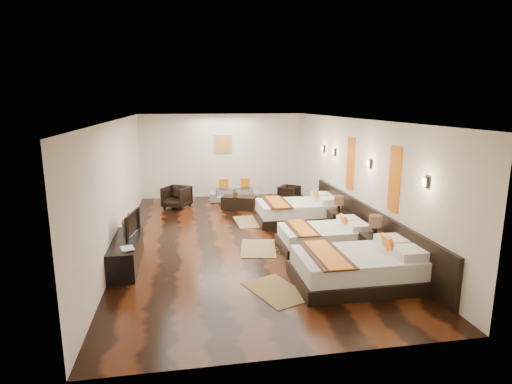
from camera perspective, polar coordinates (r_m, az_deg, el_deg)
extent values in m
cube|color=black|center=(9.93, -1.77, -6.46)|extent=(5.50, 9.50, 0.01)
cube|color=white|center=(9.42, -1.89, 9.90)|extent=(5.50, 9.50, 0.01)
cube|color=silver|center=(14.24, -4.54, 4.98)|extent=(5.50, 0.01, 2.80)
cube|color=silver|center=(9.59, -18.32, 0.90)|extent=(0.01, 9.50, 2.80)
cube|color=silver|center=(10.32, 13.48, 1.94)|extent=(0.01, 9.50, 2.80)
cube|color=black|center=(9.81, 14.82, -4.36)|extent=(0.08, 6.60, 0.90)
cube|color=black|center=(7.80, 13.75, -11.23)|extent=(2.28, 1.41, 0.24)
cube|color=white|center=(7.70, 13.85, -9.30)|extent=(2.17, 1.30, 0.33)
cube|color=orange|center=(7.83, 17.63, -6.88)|extent=(0.17, 0.35, 0.35)
cube|color=#38190F|center=(7.42, 9.65, -8.49)|extent=(0.60, 1.43, 0.02)
cube|color=orange|center=(7.42, 9.65, -8.37)|extent=(0.41, 1.43, 0.02)
cube|color=black|center=(9.42, 9.23, -7.02)|extent=(1.96, 1.21, 0.20)
cube|color=white|center=(9.34, 9.28, -5.62)|extent=(1.86, 1.12, 0.28)
cube|color=orange|center=(9.43, 12.02, -3.96)|extent=(0.15, 0.30, 0.30)
cube|color=#38190F|center=(9.15, 6.27, -4.94)|extent=(0.51, 1.23, 0.02)
cube|color=orange|center=(9.14, 6.27, -4.85)|extent=(0.35, 1.23, 0.02)
cube|color=black|center=(11.39, 5.69, -3.46)|extent=(2.21, 1.37, 0.23)
cube|color=white|center=(11.32, 5.72, -2.13)|extent=(2.10, 1.26, 0.32)
cube|color=orange|center=(11.40, 8.30, -0.62)|extent=(0.16, 0.34, 0.34)
cube|color=#38190F|center=(11.14, 2.87, -1.42)|extent=(0.58, 1.39, 0.02)
cube|color=orange|center=(11.13, 2.87, -1.34)|extent=(0.40, 1.39, 0.02)
cube|color=black|center=(8.91, 15.82, -7.34)|extent=(0.48, 0.48, 0.53)
cylinder|color=black|center=(8.80, 15.96, -5.05)|extent=(0.09, 0.09, 0.21)
cylinder|color=#3F2619|center=(8.74, 16.03, -3.84)|extent=(0.26, 0.26, 0.23)
cube|color=black|center=(10.67, 11.18, -3.94)|extent=(0.46, 0.46, 0.51)
cylinder|color=black|center=(10.58, 11.25, -2.08)|extent=(0.08, 0.08, 0.20)
cylinder|color=#3F2619|center=(10.54, 11.30, -1.12)|extent=(0.24, 0.24, 0.22)
cube|color=olive|center=(7.35, 2.82, -13.35)|extent=(1.14, 1.39, 0.01)
cube|color=olive|center=(9.32, 0.31, -7.69)|extent=(0.94, 1.31, 0.01)
cube|color=olive|center=(11.32, -0.83, -4.07)|extent=(0.80, 1.23, 0.01)
cube|color=black|center=(8.65, -17.34, -7.97)|extent=(0.50, 1.80, 0.55)
imported|color=black|center=(8.69, -17.05, -4.23)|extent=(0.27, 0.87, 0.49)
imported|color=black|center=(7.99, -18.00, -7.49)|extent=(0.30, 0.35, 0.03)
imported|color=brown|center=(9.21, -16.95, -3.80)|extent=(0.41, 0.41, 0.34)
imported|color=gray|center=(13.62, -2.94, -0.32)|extent=(1.64, 0.79, 0.46)
imported|color=black|center=(12.97, -10.80, -0.68)|extent=(0.99, 1.00, 0.67)
imported|color=black|center=(13.48, 4.59, -0.28)|extent=(0.84, 0.84, 0.55)
cube|color=black|center=(12.61, -2.36, -1.47)|extent=(1.11, 0.81, 0.40)
imported|color=#1E521B|center=(12.45, -2.80, -0.01)|extent=(0.31, 0.28, 0.29)
cube|color=#D86014|center=(8.58, 18.43, 1.66)|extent=(0.04, 0.40, 1.30)
cube|color=#D86014|center=(10.54, 12.82, 3.84)|extent=(0.04, 0.40, 1.30)
cube|color=black|center=(7.61, 22.25, 1.25)|extent=(0.06, 0.12, 0.18)
cube|color=#FFD18C|center=(7.59, 22.06, 1.24)|extent=(0.02, 0.10, 0.14)
cube|color=black|center=(9.51, 15.28, 3.75)|extent=(0.06, 0.12, 0.18)
cube|color=#FFD18C|center=(9.50, 15.11, 3.75)|extent=(0.02, 0.10, 0.14)
cube|color=black|center=(11.53, 10.67, 5.37)|extent=(0.06, 0.12, 0.18)
cube|color=#FFD18C|center=(11.51, 10.52, 5.37)|extent=(0.02, 0.10, 0.14)
cube|color=black|center=(12.37, 9.21, 5.88)|extent=(0.06, 0.12, 0.18)
cube|color=#FFD18C|center=(12.36, 9.08, 5.87)|extent=(0.02, 0.10, 0.14)
cube|color=#AD873F|center=(14.18, -4.55, 6.58)|extent=(0.60, 0.04, 0.60)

